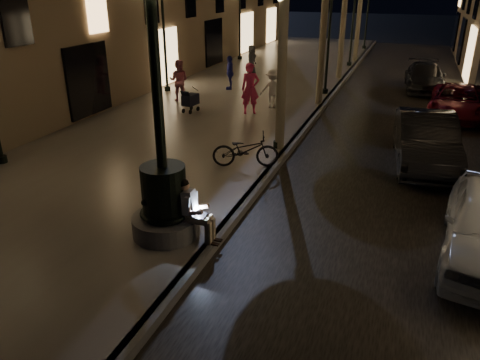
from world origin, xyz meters
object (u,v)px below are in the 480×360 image
at_px(lamp_curb_a, 281,48).
at_px(lamp_curb_c, 354,13).
at_px(pedestrian_red, 250,89).
at_px(pedestrian_dark, 252,60).
at_px(pedestrian_pink, 179,80).
at_px(car_third, 457,101).
at_px(pedestrian_blue, 230,73).
at_px(seated_man_laptop, 192,208).
at_px(car_rear, 425,77).
at_px(pedestrian_white, 272,89).
at_px(lamp_curb_b, 330,24).
at_px(lamp_left_b, 163,23).
at_px(lamp_curb_d, 368,6).
at_px(car_second, 426,140).
at_px(bicycle, 246,150).
at_px(stroller, 190,100).
at_px(fountain_lamppost, 164,189).
at_px(lamp_left_c, 240,10).

relative_size(lamp_curb_a, lamp_curb_c, 1.00).
distance_m(pedestrian_red, pedestrian_dark, 8.32).
bearing_deg(pedestrian_red, pedestrian_pink, 137.52).
height_order(car_third, pedestrian_blue, pedestrian_blue).
bearing_deg(pedestrian_blue, seated_man_laptop, -0.54).
bearing_deg(pedestrian_blue, car_rear, 95.97).
height_order(pedestrian_pink, pedestrian_white, pedestrian_pink).
relative_size(lamp_curb_b, pedestrian_white, 3.11).
height_order(car_third, pedestrian_white, pedestrian_white).
distance_m(car_rear, pedestrian_red, 10.13).
bearing_deg(lamp_left_b, pedestrian_dark, 66.52).
relative_size(lamp_curb_d, car_second, 1.06).
height_order(car_second, bicycle, car_second).
relative_size(seated_man_laptop, stroller, 1.31).
bearing_deg(pedestrian_dark, lamp_left_b, 161.61).
bearing_deg(lamp_curb_d, lamp_curb_a, -90.00).
distance_m(lamp_curb_b, car_second, 8.96).
bearing_deg(fountain_lamppost, pedestrian_red, 98.50).
relative_size(stroller, pedestrian_dark, 0.64).
xyz_separation_m(pedestrian_pink, pedestrian_blue, (1.22, 2.88, -0.09)).
bearing_deg(pedestrian_pink, car_rear, -158.07).
xyz_separation_m(pedestrian_white, pedestrian_dark, (-3.16, 6.73, 0.00)).
distance_m(fountain_lamppost, lamp_curb_c, 22.10).
bearing_deg(lamp_curb_c, pedestrian_dark, -136.02).
bearing_deg(car_rear, fountain_lamppost, -110.54).
distance_m(lamp_left_c, car_third, 15.96).
distance_m(seated_man_laptop, car_rear, 17.89).
height_order(seated_man_laptop, lamp_left_c, lamp_left_c).
relative_size(lamp_curb_b, pedestrian_pink, 2.76).
bearing_deg(lamp_curb_d, lamp_left_b, -111.53).
bearing_deg(pedestrian_white, lamp_left_b, -40.16).
xyz_separation_m(lamp_curb_c, stroller, (-4.40, -13.12, -2.54)).
relative_size(fountain_lamppost, stroller, 5.26).
relative_size(lamp_left_b, pedestrian_dark, 3.11).
xyz_separation_m(lamp_curb_d, lamp_left_b, (-7.10, -18.00, 0.00)).
bearing_deg(lamp_left_b, lamp_curb_d, 68.47).
bearing_deg(lamp_curb_c, car_rear, -47.27).
relative_size(car_rear, bicycle, 2.35).
relative_size(fountain_lamppost, lamp_curb_b, 1.08).
bearing_deg(car_third, lamp_left_c, 147.92).
bearing_deg(bicycle, lamp_left_b, 20.75).
bearing_deg(stroller, lamp_left_c, 110.14).
bearing_deg(car_second, fountain_lamppost, -132.78).
relative_size(stroller, car_third, 0.22).
xyz_separation_m(lamp_curb_d, pedestrian_blue, (-4.45, -16.66, -2.25)).
height_order(pedestrian_white, pedestrian_blue, pedestrian_blue).
bearing_deg(lamp_curb_b, car_second, -60.01).
relative_size(seated_man_laptop, car_third, 0.29).
bearing_deg(pedestrian_white, lamp_curb_b, -142.29).
bearing_deg(pedestrian_red, lamp_curb_b, 36.82).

